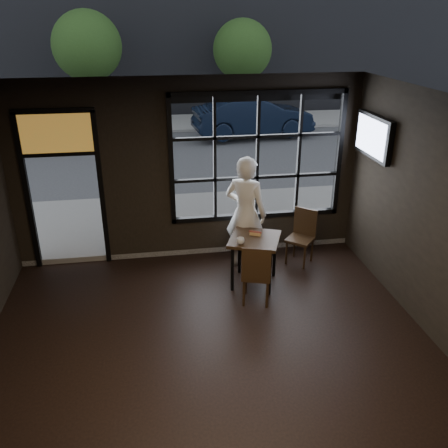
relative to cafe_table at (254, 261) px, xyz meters
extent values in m
cube|color=black|center=(-0.91, -2.31, -0.43)|extent=(6.00, 7.00, 0.02)
cube|color=black|center=(-0.91, -2.31, 2.79)|extent=(6.00, 7.00, 0.02)
cube|color=black|center=(0.29, 1.19, 1.38)|extent=(3.06, 0.12, 2.28)
cube|color=orange|center=(-3.01, 1.19, 1.93)|extent=(1.20, 0.06, 0.70)
cube|color=#545456|center=(-0.91, 21.69, -0.44)|extent=(60.00, 41.00, 0.04)
cube|color=black|center=(0.00, 0.00, 0.00)|extent=(1.00, 1.00, 0.83)
cube|color=black|center=(-0.08, -0.53, 0.08)|extent=(0.54, 0.54, 1.00)
cube|color=black|center=(0.95, 0.56, 0.07)|extent=(0.60, 0.60, 0.98)
imported|color=white|center=(-0.03, 0.60, 0.58)|extent=(0.87, 0.80, 2.00)
imported|color=silver|center=(-0.26, -0.17, 0.46)|extent=(0.17, 0.17, 0.10)
cube|color=black|center=(2.02, 0.43, 1.86)|extent=(0.13, 1.16, 0.68)
imported|color=black|center=(2.14, 9.87, 0.38)|extent=(4.34, 1.88, 1.39)
imported|color=black|center=(-4.19, 9.68, 0.43)|extent=(4.58, 2.30, 1.50)
cylinder|color=#332114|center=(-3.57, 12.34, 0.74)|extent=(0.21, 0.21, 2.31)
sphere|color=#2F531F|center=(-3.57, 12.34, 2.62)|extent=(2.52, 2.52, 2.52)
cylinder|color=#332114|center=(2.32, 12.88, 0.65)|extent=(0.19, 0.19, 2.14)
sphere|color=#367028|center=(2.32, 12.88, 2.40)|extent=(2.33, 2.33, 2.33)
camera|label=1|loc=(-1.57, -6.63, 3.66)|focal=38.00mm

